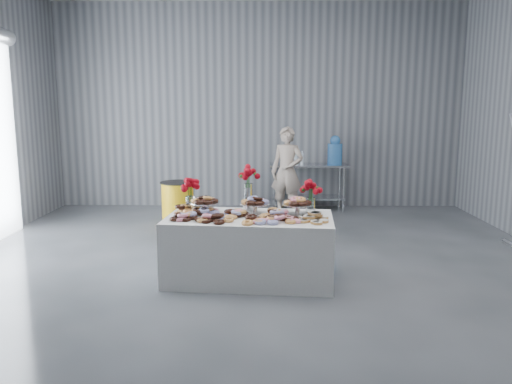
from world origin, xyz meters
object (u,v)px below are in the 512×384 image
at_px(prep_table, 308,178).
at_px(water_jug, 335,151).
at_px(trash_barrel, 178,203).
at_px(person, 287,172).
at_px(display_table, 250,248).

xyz_separation_m(prep_table, water_jug, (0.50, -0.00, 0.53)).
relative_size(water_jug, trash_barrel, 0.75).
distance_m(person, trash_barrel, 2.08).
height_order(display_table, water_jug, water_jug).
relative_size(display_table, trash_barrel, 2.56).
bearing_deg(display_table, water_jug, 68.91).
bearing_deg(prep_table, person, -128.26).
bearing_deg(person, prep_table, 71.33).
distance_m(prep_table, trash_barrel, 2.69).
bearing_deg(water_jug, person, -149.12).
height_order(display_table, prep_table, prep_table).
relative_size(prep_table, person, 0.91).
xyz_separation_m(person, trash_barrel, (-1.89, -0.74, -0.45)).
xyz_separation_m(prep_table, person, (-0.45, -0.57, 0.20)).
xyz_separation_m(display_table, trash_barrel, (-1.29, 2.71, -0.00)).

